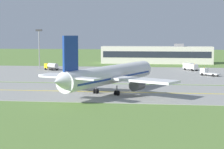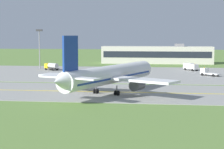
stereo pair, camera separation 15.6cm
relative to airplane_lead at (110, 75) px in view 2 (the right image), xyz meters
The scene contains 10 objects.
ground_plane 6.47m from the airplane_lead, 27.41° to the left, with size 500.00×500.00×0.00m, color olive.
taxiway_strip 6.44m from the airplane_lead, 27.41° to the left, with size 240.00×28.00×0.10m, color gray.
apron_pad 46.76m from the airplane_lead, 71.97° to the left, with size 140.00×52.00×0.10m, color gray.
taxiway_centreline 6.40m from the airplane_lead, 27.41° to the left, with size 220.00×0.60×0.01m, color yellow.
airplane_lead is the anchor object (origin of this frame).
service_truck_baggage 47.89m from the airplane_lead, 58.12° to the left, with size 6.11×5.82×2.59m.
service_truck_fuel 59.99m from the airplane_lead, 117.96° to the left, with size 6.03×5.24×2.65m.
service_truck_pushback 61.95m from the airplane_lead, 69.92° to the left, with size 5.22×6.04×2.60m.
terminal_building 91.92m from the airplane_lead, 84.48° to the left, with size 48.50×8.26×8.75m.
apron_light_mast 67.24m from the airplane_lead, 120.48° to the left, with size 2.40×0.50×14.70m.
Camera 2 is at (6.94, -87.06, 12.99)m, focal length 63.69 mm.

